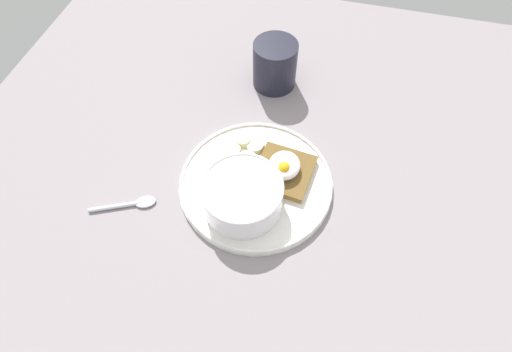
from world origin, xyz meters
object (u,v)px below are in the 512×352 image
Objects in this scene: poached_egg at (284,166)px; banana_slice_back at (233,150)px; banana_slice_right at (256,146)px; banana_slice_front at (243,140)px; spoon at (131,204)px; oatmeal_bowl at (242,195)px; banana_slice_left at (247,159)px; toast_slice at (284,171)px; coffee_mug at (275,64)px.

poached_egg is 2.13× the size of banana_slice_back.
banana_slice_back is at bearing 115.22° from banana_slice_right.
banana_slice_front is 0.36× the size of spoon.
banana_slice_right is at bearing -47.16° from spoon.
oatmeal_bowl is 9.64cm from banana_slice_left.
banana_slice_right is (-0.67, -2.59, -0.06)cm from banana_slice_front.
spoon is (-12.35, 24.52, -1.39)cm from toast_slice.
toast_slice reaches higher than banana_slice_back.
banana_slice_right is at bearing -177.86° from coffee_mug.
banana_slice_front is 23.48cm from spoon.
oatmeal_bowl is 9.93cm from toast_slice.
poached_egg is (-0.15, -0.01, 1.96)cm from toast_slice.
banana_slice_right is (1.88, -3.99, 0.14)cm from banana_slice_back.
banana_slice_front is at bearing 59.29° from poached_egg.
banana_slice_front is at bearing -41.65° from spoon.
toast_slice is at bearing -99.35° from banana_slice_left.
toast_slice is 10.33cm from banana_slice_front.
banana_slice_left is 1.27× the size of banana_slice_right.
toast_slice is 10.67cm from banana_slice_back.
banana_slice_back is 21.38cm from coffee_mug.
oatmeal_bowl is at bearing 144.92° from poached_egg.
banana_slice_back is 4.41cm from banana_slice_right.
banana_slice_front is at bearing 75.48° from banana_slice_right.
banana_slice_front reaches higher than banana_slice_back.
oatmeal_bowl is 1.38× the size of coffee_mug.
banana_slice_left is 22.06cm from spoon.
toast_slice is at bearing 5.39° from poached_egg.
poached_egg is 7.59cm from banana_slice_left.
banana_slice_back is at bearing -43.45° from spoon.
oatmeal_bowl is 12.72cm from banana_slice_right.
coffee_mug reaches higher than banana_slice_right.
banana_slice_front is (5.17, 8.94, -0.07)cm from toast_slice.
banana_slice_back is at bearing 24.76° from oatmeal_bowl.
coffee_mug reaches higher than poached_egg.
banana_slice_back is at bearing 75.01° from poached_egg.
coffee_mug is at bearing 16.69° from poached_egg.
toast_slice is (7.95, -5.46, -2.33)cm from oatmeal_bowl.
toast_slice is 2.77× the size of banana_slice_front.
banana_slice_front and banana_slice_right have the same top height.
poached_egg is 0.87× the size of coffee_mug.
poached_egg is 2.22× the size of banana_slice_right.
banana_slice_left is 0.45× the size of spoon.
banana_slice_front is at bearing 59.98° from toast_slice.
coffee_mug is (18.28, -1.88, 3.36)cm from banana_slice_front.
toast_slice is 7.22cm from banana_slice_left.
banana_slice_back is at bearing 151.24° from banana_slice_front.
oatmeal_bowl is 13.78cm from banana_slice_front.
banana_slice_front is at bearing 14.84° from oatmeal_bowl.
coffee_mug is at bearing -0.15° from banana_slice_left.
toast_slice is 1.96cm from poached_egg.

